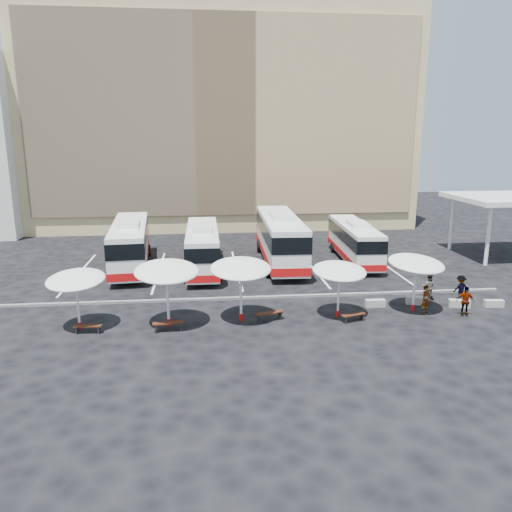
{
  "coord_description": "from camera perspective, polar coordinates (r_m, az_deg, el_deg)",
  "views": [
    {
      "loc": [
        -2.47,
        -29.69,
        10.09
      ],
      "look_at": [
        1.0,
        3.0,
        2.2
      ],
      "focal_mm": 35.0,
      "sensor_mm": 36.0,
      "label": 1
    }
  ],
  "objects": [
    {
      "name": "sunshade_1",
      "position": [
        27.01,
        -10.18,
        -1.77
      ],
      "size": [
        4.01,
        4.04,
        3.62
      ],
      "rotation": [
        0.0,
        0.0,
        0.17
      ],
      "color": "white",
      "rests_on": "ground"
    },
    {
      "name": "wood_bench_1",
      "position": [
        27.09,
        -10.0,
        -7.71
      ],
      "size": [
        1.66,
        0.57,
        0.5
      ],
      "rotation": [
        0.0,
        0.0,
        0.09
      ],
      "color": "black",
      "rests_on": "ground"
    },
    {
      "name": "conc_bench_3",
      "position": [
        33.69,
        25.53,
        -4.91
      ],
      "size": [
        1.18,
        0.51,
        0.43
      ],
      "primitive_type": "cube",
      "rotation": [
        0.0,
        0.0,
        -0.11
      ],
      "color": "gray",
      "rests_on": "ground"
    },
    {
      "name": "bus_1",
      "position": [
        38.78,
        -6.14,
        1.13
      ],
      "size": [
        2.68,
        11.33,
        3.59
      ],
      "rotation": [
        0.0,
        0.0,
        -0.0
      ],
      "color": "white",
      "rests_on": "ground"
    },
    {
      "name": "bus_2",
      "position": [
        40.64,
        2.77,
        2.23
      ],
      "size": [
        3.41,
        13.4,
        4.23
      ],
      "rotation": [
        0.0,
        0.0,
        -0.03
      ],
      "color": "white",
      "rests_on": "ground"
    },
    {
      "name": "curb_divider",
      "position": [
        31.9,
        -1.32,
        -4.8
      ],
      "size": [
        34.0,
        0.25,
        0.15
      ],
      "primitive_type": "cube",
      "color": "black",
      "rests_on": "ground"
    },
    {
      "name": "wood_bench_3",
      "position": [
        28.57,
        11.08,
        -6.73
      ],
      "size": [
        1.47,
        0.79,
        0.44
      ],
      "rotation": [
        0.0,
        0.0,
        0.31
      ],
      "color": "black",
      "rests_on": "ground"
    },
    {
      "name": "sunshade_3",
      "position": [
        28.5,
        9.52,
        -1.73
      ],
      "size": [
        3.32,
        3.35,
        3.17
      ],
      "rotation": [
        0.0,
        0.0,
        0.1
      ],
      "color": "white",
      "rests_on": "ground"
    },
    {
      "name": "sunshade_0",
      "position": [
        27.98,
        -19.9,
        -2.59
      ],
      "size": [
        3.49,
        3.53,
        3.21
      ],
      "rotation": [
        0.0,
        0.0,
        -0.15
      ],
      "color": "white",
      "rests_on": "ground"
    },
    {
      "name": "passenger_1",
      "position": [
        33.46,
        19.16,
        -3.36
      ],
      "size": [
        0.98,
        0.89,
        1.64
      ],
      "primitive_type": "imported",
      "rotation": [
        0.0,
        0.0,
        2.71
      ],
      "color": "black",
      "rests_on": "ground"
    },
    {
      "name": "wood_bench_2",
      "position": [
        28.18,
        1.59,
        -6.66
      ],
      "size": [
        1.67,
        0.95,
        0.5
      ],
      "rotation": [
        0.0,
        0.0,
        0.34
      ],
      "color": "black",
      "rests_on": "ground"
    },
    {
      "name": "wood_bench_0",
      "position": [
        27.9,
        -18.65,
        -7.72
      ],
      "size": [
        1.44,
        0.46,
        0.44
      ],
      "rotation": [
        0.0,
        0.0,
        -0.05
      ],
      "color": "black",
      "rests_on": "ground"
    },
    {
      "name": "bus_0",
      "position": [
        40.33,
        -14.19,
        1.5
      ],
      "size": [
        3.63,
        12.47,
        3.9
      ],
      "rotation": [
        0.0,
        0.0,
        0.08
      ],
      "color": "white",
      "rests_on": "ground"
    },
    {
      "name": "sunshade_4",
      "position": [
        30.46,
        17.84,
        -0.86
      ],
      "size": [
        4.17,
        4.19,
        3.39
      ],
      "rotation": [
        0.0,
        0.0,
        0.35
      ],
      "color": "white",
      "rests_on": "ground"
    },
    {
      "name": "conc_bench_0",
      "position": [
        31.28,
        13.47,
        -5.27
      ],
      "size": [
        1.21,
        0.43,
        0.45
      ],
      "primitive_type": "cube",
      "rotation": [
        0.0,
        0.0,
        -0.02
      ],
      "color": "gray",
      "rests_on": "ground"
    },
    {
      "name": "bay_lines",
      "position": [
        39.09,
        -2.23,
        -1.46
      ],
      "size": [
        24.15,
        12.0,
        0.01
      ],
      "color": "white",
      "rests_on": "ground"
    },
    {
      "name": "sunshade_2",
      "position": [
        27.43,
        -1.76,
        -1.47
      ],
      "size": [
        3.5,
        3.54,
        3.54
      ],
      "rotation": [
        0.0,
        0.0,
        0.04
      ],
      "color": "white",
      "rests_on": "ground"
    },
    {
      "name": "passenger_2",
      "position": [
        31.22,
        22.8,
        -4.79
      ],
      "size": [
        1.07,
        0.62,
        1.72
      ],
      "primitive_type": "imported",
      "rotation": [
        0.0,
        0.0,
        -0.21
      ],
      "color": "black",
      "rests_on": "ground"
    },
    {
      "name": "passenger_0",
      "position": [
        30.79,
        18.82,
        -4.73
      ],
      "size": [
        0.73,
        0.63,
        1.69
      ],
      "primitive_type": "imported",
      "rotation": [
        0.0,
        0.0,
        0.45
      ],
      "color": "black",
      "rests_on": "ground"
    },
    {
      "name": "passenger_3",
      "position": [
        33.84,
        22.33,
        -3.43
      ],
      "size": [
        1.17,
        0.81,
        1.66
      ],
      "primitive_type": "imported",
      "rotation": [
        0.0,
        0.0,
        3.33
      ],
      "color": "black",
      "rests_on": "ground"
    },
    {
      "name": "conc_bench_2",
      "position": [
        32.79,
        22.22,
        -5.04
      ],
      "size": [
        1.28,
        0.71,
        0.46
      ],
      "primitive_type": "cube",
      "rotation": [
        0.0,
        0.0,
        -0.26
      ],
      "color": "gray",
      "rests_on": "ground"
    },
    {
      "name": "bus_3",
      "position": [
        42.03,
        11.17,
        1.79
      ],
      "size": [
        2.96,
        10.89,
        3.42
      ],
      "rotation": [
        0.0,
        0.0,
        -0.06
      ],
      "color": "white",
      "rests_on": "ground"
    },
    {
      "name": "ground",
      "position": [
        31.45,
        -1.24,
        -5.22
      ],
      "size": [
        120.0,
        120.0,
        0.0
      ],
      "primitive_type": "plane",
      "color": "black",
      "rests_on": "ground"
    },
    {
      "name": "sandstone_building",
      "position": [
        61.66,
        -3.91,
        15.82
      ],
      "size": [
        42.0,
        18.25,
        29.6
      ],
      "color": "tan",
      "rests_on": "ground"
    },
    {
      "name": "conc_bench_1",
      "position": [
        32.42,
        17.9,
        -4.87
      ],
      "size": [
        1.35,
        0.76,
        0.48
      ],
      "primitive_type": "cube",
      "rotation": [
        0.0,
        0.0,
        -0.28
      ],
      "color": "gray",
      "rests_on": "ground"
    }
  ]
}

